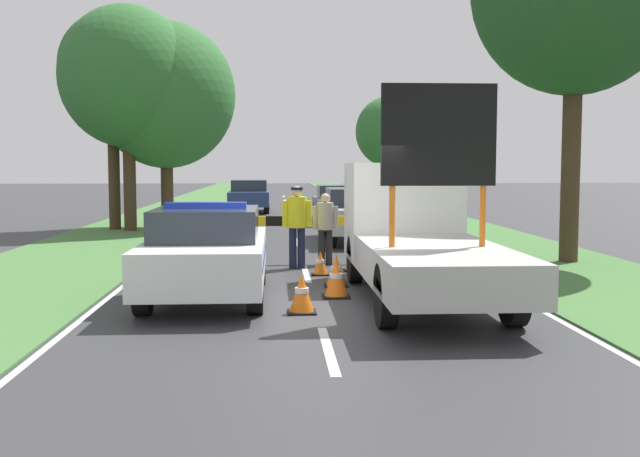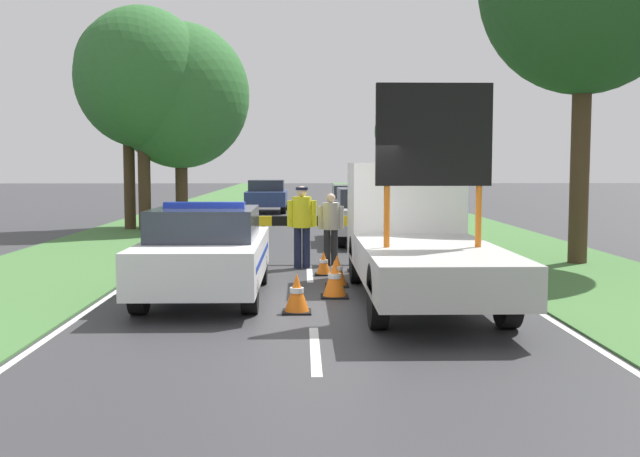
{
  "view_description": "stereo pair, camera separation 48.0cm",
  "coord_description": "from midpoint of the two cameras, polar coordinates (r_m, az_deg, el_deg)",
  "views": [
    {
      "loc": [
        -0.63,
        -11.47,
        2.21
      ],
      "look_at": [
        0.16,
        1.63,
        1.1
      ],
      "focal_mm": 42.0,
      "sensor_mm": 36.0,
      "label": 1
    },
    {
      "loc": [
        -0.15,
        -11.49,
        2.21
      ],
      "look_at": [
        0.16,
        1.63,
        1.1
      ],
      "focal_mm": 42.0,
      "sensor_mm": 36.0,
      "label": 2
    }
  ],
  "objects": [
    {
      "name": "queued_car_sedan_silver",
      "position": [
        21.56,
        4.26,
        1.12
      ],
      "size": [
        1.89,
        4.55,
        1.56
      ],
      "rotation": [
        0.0,
        0.0,
        3.14
      ],
      "color": "#B2B2B7",
      "rests_on": "ground"
    },
    {
      "name": "grass_verge_right",
      "position": [
        32.1,
        9.18,
        0.86
      ],
      "size": [
        3.94,
        120.0,
        0.03
      ],
      "color": "#427038",
      "rests_on": "ground"
    },
    {
      "name": "traffic_cone_near_truck",
      "position": [
        15.69,
        3.86,
        -2.12
      ],
      "size": [
        0.46,
        0.46,
        0.63
      ],
      "color": "black",
      "rests_on": "ground"
    },
    {
      "name": "traffic_cone_lane_edge",
      "position": [
        12.57,
        2.21,
        -3.85
      ],
      "size": [
        0.46,
        0.46,
        0.63
      ],
      "color": "black",
      "rests_on": "ground"
    },
    {
      "name": "road_barrier",
      "position": [
        16.87,
        0.5,
        0.34
      ],
      "size": [
        2.98,
        0.08,
        1.07
      ],
      "rotation": [
        0.0,
        0.0,
        0.06
      ],
      "color": "black",
      "rests_on": "ground"
    },
    {
      "name": "ground_plane",
      "position": [
        11.7,
        0.58,
        -6.06
      ],
      "size": [
        160.0,
        160.0,
        0.0
      ],
      "primitive_type": "plane",
      "color": "#333335"
    },
    {
      "name": "lane_markings",
      "position": [
        26.69,
        -0.53,
        0.1
      ],
      "size": [
        6.93,
        64.05,
        0.01
      ],
      "color": "silver",
      "rests_on": "ground"
    },
    {
      "name": "roadside_tree_near_left",
      "position": [
        42.03,
        7.07,
        7.32
      ],
      "size": [
        3.73,
        3.73,
        6.03
      ],
      "color": "#42301E",
      "rests_on": "ground"
    },
    {
      "name": "roadside_tree_mid_right",
      "position": [
        25.97,
        -12.86,
        11.11
      ],
      "size": [
        4.45,
        4.45,
        7.46
      ],
      "color": "#42301E",
      "rests_on": "ground"
    },
    {
      "name": "pedestrian_civilian",
      "position": [
        16.51,
        1.66,
        0.41
      ],
      "size": [
        0.57,
        0.36,
        1.59
      ],
      "rotation": [
        0.0,
        0.0,
        0.26
      ],
      "color": "#232326",
      "rests_on": "ground"
    },
    {
      "name": "traffic_cone_near_police",
      "position": [
        13.7,
        2.31,
        -3.23
      ],
      "size": [
        0.42,
        0.42,
        0.59
      ],
      "color": "black",
      "rests_on": "ground"
    },
    {
      "name": "grass_verge_left",
      "position": [
        31.97,
        -10.54,
        0.83
      ],
      "size": [
        3.94,
        120.0,
        0.03
      ],
      "color": "#427038",
      "rests_on": "ground"
    },
    {
      "name": "queued_car_suv_grey",
      "position": [
        28.88,
        3.04,
        1.97
      ],
      "size": [
        1.81,
        4.26,
        1.45
      ],
      "rotation": [
        0.0,
        0.0,
        3.14
      ],
      "color": "slate",
      "rests_on": "ground"
    },
    {
      "name": "queued_car_hatch_blue",
      "position": [
        35.38,
        -3.68,
        2.53
      ],
      "size": [
        1.85,
        4.26,
        1.52
      ],
      "rotation": [
        0.0,
        0.0,
        3.14
      ],
      "color": "navy",
      "rests_on": "ground"
    },
    {
      "name": "roadside_tree_mid_left",
      "position": [
        26.46,
        -10.09,
        9.91
      ],
      "size": [
        4.74,
        4.74,
        7.09
      ],
      "color": "#42301E",
      "rests_on": "ground"
    },
    {
      "name": "police_car",
      "position": [
        12.58,
        -7.6,
        -1.78
      ],
      "size": [
        1.9,
        4.6,
        1.61
      ],
      "rotation": [
        0.0,
        0.0,
        0.06
      ],
      "color": "white",
      "rests_on": "ground"
    },
    {
      "name": "roadside_tree_far_left",
      "position": [
        26.61,
        -13.98,
        11.67
      ],
      "size": [
        3.49,
        3.49,
        7.32
      ],
      "color": "#42301E",
      "rests_on": "ground"
    },
    {
      "name": "police_officer",
      "position": [
        16.03,
        -0.53,
        0.69
      ],
      "size": [
        0.63,
        0.4,
        1.77
      ],
      "rotation": [
        0.0,
        0.0,
        3.23
      ],
      "color": "#191E38",
      "rests_on": "ground"
    },
    {
      "name": "traffic_cone_behind_barrier",
      "position": [
        15.09,
        1.19,
        -2.67
      ],
      "size": [
        0.35,
        0.35,
        0.49
      ],
      "color": "black",
      "rests_on": "ground"
    },
    {
      "name": "traffic_cone_centre_front",
      "position": [
        11.25,
        -0.56,
        -4.96
      ],
      "size": [
        0.43,
        0.43,
        0.6
      ],
      "color": "black",
      "rests_on": "ground"
    },
    {
      "name": "work_truck",
      "position": [
        12.8,
        8.31,
        -0.24
      ],
      "size": [
        2.01,
        6.18,
        3.39
      ],
      "rotation": [
        0.0,
        0.0,
        3.12
      ],
      "color": "white",
      "rests_on": "ground"
    }
  ]
}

